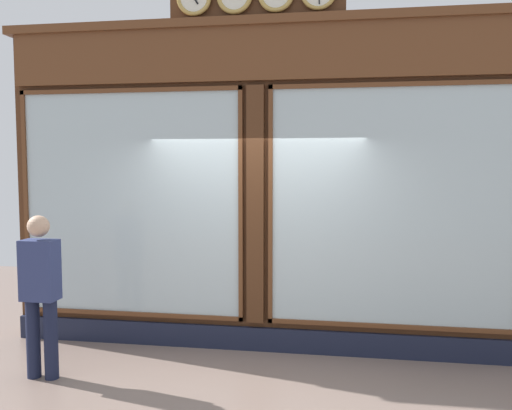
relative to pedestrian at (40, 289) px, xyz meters
The scene contains 2 objects.
shop_facade 2.63m from the pedestrian, 147.37° to the right, with size 6.17×0.42×4.40m.
pedestrian is the anchor object (origin of this frame).
Camera 1 is at (-1.02, 6.15, 2.23)m, focal length 37.75 mm.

